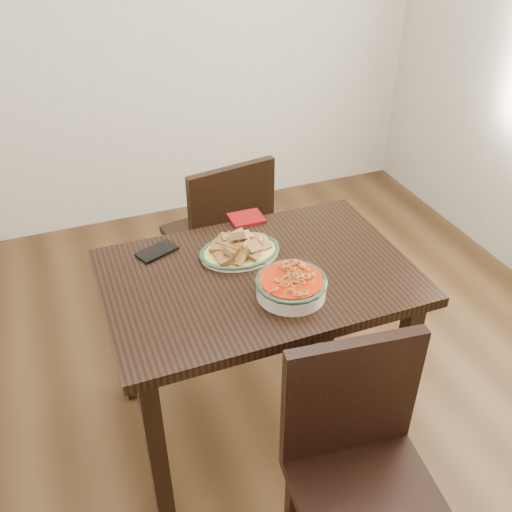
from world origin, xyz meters
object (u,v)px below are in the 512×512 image
object	(u,v)px
noodle_bowl	(291,284)
chair_far	(223,233)
fish_plate	(240,244)
dining_table	(258,296)
smartphone	(157,251)
chair_near	(359,463)

from	to	relation	value
noodle_bowl	chair_far	bearing A→B (deg)	88.25
fish_plate	noodle_bowl	world-z (taller)	fish_plate
fish_plate	noodle_bowl	size ratio (longest dim) A/B	1.21
dining_table	smartphone	distance (m)	0.42
fish_plate	noodle_bowl	xyz separation A→B (m)	(0.08, -0.29, -0.00)
chair_far	smartphone	bearing A→B (deg)	37.64
chair_near	fish_plate	size ratio (longest dim) A/B	2.96
chair_far	chair_near	bearing A→B (deg)	79.45
fish_plate	smartphone	size ratio (longest dim) A/B	1.99
fish_plate	chair_far	bearing A→B (deg)	79.15
fish_plate	smartphone	world-z (taller)	fish_plate
dining_table	chair_near	world-z (taller)	chair_near
smartphone	chair_far	bearing A→B (deg)	24.37
dining_table	fish_plate	bearing A→B (deg)	98.92
dining_table	chair_far	size ratio (longest dim) A/B	1.25
chair_near	dining_table	bearing A→B (deg)	101.36
chair_near	noodle_bowl	distance (m)	0.60
fish_plate	noodle_bowl	distance (m)	0.30
chair_far	smartphone	size ratio (longest dim) A/B	5.89
chair_near	fish_plate	distance (m)	0.87
smartphone	chair_near	bearing A→B (deg)	-91.35
chair_far	fish_plate	world-z (taller)	chair_far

